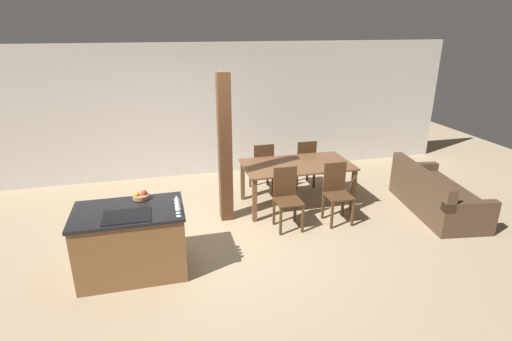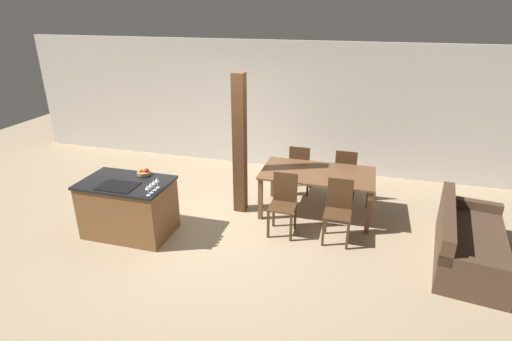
{
  "view_description": "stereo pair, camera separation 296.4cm",
  "coord_description": "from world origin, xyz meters",
  "px_view_note": "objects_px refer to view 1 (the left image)",
  "views": [
    {
      "loc": [
        -0.79,
        -5.28,
        3.03
      ],
      "look_at": [
        0.6,
        0.2,
        0.95
      ],
      "focal_mm": 28.0,
      "sensor_mm": 36.0,
      "label": 1
    },
    {
      "loc": [
        2.16,
        -5.34,
        3.33
      ],
      "look_at": [
        0.6,
        0.2,
        0.95
      ],
      "focal_mm": 28.0,
      "sensor_mm": 36.0,
      "label": 2
    }
  ],
  "objects_px": {
    "fruit_bowl": "(141,196)",
    "dining_chair_near_right": "(337,192)",
    "wine_glass_middle": "(178,204)",
    "wine_glass_end": "(177,198)",
    "wine_glass_far": "(177,201)",
    "timber_post": "(225,149)",
    "dining_chair_far_left": "(262,166)",
    "couch": "(435,197)",
    "dining_chair_far_right": "(304,163)",
    "dining_chair_near_left": "(287,197)",
    "dining_table": "(297,169)",
    "kitchen_island": "(132,241)",
    "wine_glass_near": "(178,207)"
  },
  "relations": [
    {
      "from": "wine_glass_end",
      "to": "timber_post",
      "type": "distance_m",
      "value": 1.55
    },
    {
      "from": "wine_glass_near",
      "to": "wine_glass_end",
      "type": "xyz_separation_m",
      "value": [
        0.0,
        0.26,
        0.0
      ]
    },
    {
      "from": "kitchen_island",
      "to": "wine_glass_near",
      "type": "relative_size",
      "value": 8.62
    },
    {
      "from": "dining_chair_near_right",
      "to": "dining_chair_far_left",
      "type": "height_order",
      "value": "same"
    },
    {
      "from": "kitchen_island",
      "to": "fruit_bowl",
      "type": "bearing_deg",
      "value": 61.79
    },
    {
      "from": "dining_chair_far_right",
      "to": "dining_chair_near_left",
      "type": "bearing_deg",
      "value": 60.32
    },
    {
      "from": "kitchen_island",
      "to": "dining_chair_far_right",
      "type": "relative_size",
      "value": 1.4
    },
    {
      "from": "wine_glass_end",
      "to": "dining_chair_near_right",
      "type": "xyz_separation_m",
      "value": [
        2.54,
        0.78,
        -0.51
      ]
    },
    {
      "from": "dining_table",
      "to": "couch",
      "type": "height_order",
      "value": "couch"
    },
    {
      "from": "kitchen_island",
      "to": "wine_glass_end",
      "type": "distance_m",
      "value": 0.83
    },
    {
      "from": "dining_chair_far_left",
      "to": "timber_post",
      "type": "distance_m",
      "value": 1.46
    },
    {
      "from": "wine_glass_middle",
      "to": "dining_chair_near_left",
      "type": "relative_size",
      "value": 0.16
    },
    {
      "from": "fruit_bowl",
      "to": "dining_chair_far_right",
      "type": "relative_size",
      "value": 0.22
    },
    {
      "from": "fruit_bowl",
      "to": "dining_chair_near_right",
      "type": "distance_m",
      "value": 3.04
    },
    {
      "from": "kitchen_island",
      "to": "fruit_bowl",
      "type": "distance_m",
      "value": 0.59
    },
    {
      "from": "wine_glass_near",
      "to": "wine_glass_middle",
      "type": "xyz_separation_m",
      "value": [
        0.0,
        0.09,
        0.0
      ]
    },
    {
      "from": "dining_chair_near_right",
      "to": "wine_glass_end",
      "type": "bearing_deg",
      "value": -163.01
    },
    {
      "from": "dining_chair_near_left",
      "to": "couch",
      "type": "relative_size",
      "value": 0.48
    },
    {
      "from": "couch",
      "to": "timber_post",
      "type": "distance_m",
      "value": 3.68
    },
    {
      "from": "dining_chair_far_right",
      "to": "couch",
      "type": "bearing_deg",
      "value": 138.93
    },
    {
      "from": "wine_glass_near",
      "to": "couch",
      "type": "relative_size",
      "value": 0.08
    },
    {
      "from": "fruit_bowl",
      "to": "dining_chair_near_right",
      "type": "height_order",
      "value": "fruit_bowl"
    },
    {
      "from": "kitchen_island",
      "to": "wine_glass_end",
      "type": "xyz_separation_m",
      "value": [
        0.6,
        -0.09,
        0.57
      ]
    },
    {
      "from": "wine_glass_middle",
      "to": "wine_glass_end",
      "type": "distance_m",
      "value": 0.17
    },
    {
      "from": "wine_glass_far",
      "to": "dining_chair_near_left",
      "type": "height_order",
      "value": "wine_glass_far"
    },
    {
      "from": "wine_glass_near",
      "to": "dining_chair_near_left",
      "type": "distance_m",
      "value": 2.06
    },
    {
      "from": "dining_chair_near_right",
      "to": "dining_chair_far_right",
      "type": "height_order",
      "value": "same"
    },
    {
      "from": "fruit_bowl",
      "to": "dining_table",
      "type": "distance_m",
      "value": 2.82
    },
    {
      "from": "wine_glass_middle",
      "to": "wine_glass_end",
      "type": "bearing_deg",
      "value": 90.0
    },
    {
      "from": "wine_glass_middle",
      "to": "timber_post",
      "type": "bearing_deg",
      "value": 60.27
    },
    {
      "from": "dining_chair_near_left",
      "to": "dining_table",
      "type": "bearing_deg",
      "value": 60.32
    },
    {
      "from": "dining_chair_far_left",
      "to": "couch",
      "type": "relative_size",
      "value": 0.48
    },
    {
      "from": "dining_chair_near_left",
      "to": "couch",
      "type": "distance_m",
      "value": 2.65
    },
    {
      "from": "wine_glass_middle",
      "to": "wine_glass_far",
      "type": "bearing_deg",
      "value": 90.0
    },
    {
      "from": "kitchen_island",
      "to": "couch",
      "type": "relative_size",
      "value": 0.68
    },
    {
      "from": "wine_glass_end",
      "to": "couch",
      "type": "height_order",
      "value": "wine_glass_end"
    },
    {
      "from": "wine_glass_far",
      "to": "dining_table",
      "type": "xyz_separation_m",
      "value": [
        2.13,
        1.6,
        -0.34
      ]
    },
    {
      "from": "fruit_bowl",
      "to": "dining_chair_far_right",
      "type": "xyz_separation_m",
      "value": [
        2.98,
        1.87,
        -0.42
      ]
    },
    {
      "from": "fruit_bowl",
      "to": "kitchen_island",
      "type": "bearing_deg",
      "value": -118.21
    },
    {
      "from": "dining_chair_far_left",
      "to": "dining_chair_far_right",
      "type": "xyz_separation_m",
      "value": [
        0.84,
        0.0,
        0.0
      ]
    },
    {
      "from": "dining_chair_near_left",
      "to": "timber_post",
      "type": "height_order",
      "value": "timber_post"
    },
    {
      "from": "wine_glass_far",
      "to": "dining_chair_far_right",
      "type": "xyz_separation_m",
      "value": [
        2.54,
        2.34,
        -0.51
      ]
    },
    {
      "from": "wine_glass_middle",
      "to": "dining_chair_near_right",
      "type": "bearing_deg",
      "value": 20.51
    },
    {
      "from": "wine_glass_far",
      "to": "timber_post",
      "type": "xyz_separation_m",
      "value": [
        0.84,
        1.38,
        0.18
      ]
    },
    {
      "from": "kitchen_island",
      "to": "timber_post",
      "type": "distance_m",
      "value": 2.02
    },
    {
      "from": "wine_glass_middle",
      "to": "dining_table",
      "type": "bearing_deg",
      "value": 38.46
    },
    {
      "from": "dining_chair_far_right",
      "to": "kitchen_island",
      "type": "bearing_deg",
      "value": 34.54
    },
    {
      "from": "dining_chair_near_right",
      "to": "dining_chair_far_left",
      "type": "bearing_deg",
      "value": 119.68
    },
    {
      "from": "wine_glass_middle",
      "to": "wine_glass_end",
      "type": "height_order",
      "value": "same"
    },
    {
      "from": "dining_chair_far_left",
      "to": "timber_post",
      "type": "bearing_deg",
      "value": 47.81
    }
  ]
}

